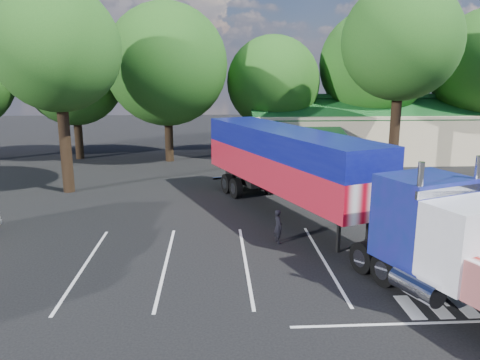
{
  "coord_description": "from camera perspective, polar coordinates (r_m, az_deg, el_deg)",
  "views": [
    {
      "loc": [
        -1.23,
        -23.58,
        7.52
      ],
      "look_at": [
        0.12,
        0.06,
        2.0
      ],
      "focal_mm": 35.0,
      "sensor_mm": 36.0,
      "label": 1
    }
  ],
  "objects": [
    {
      "name": "ground",
      "position": [
        24.78,
        -0.28,
        -4.54
      ],
      "size": [
        120.0,
        120.0,
        0.0
      ],
      "primitive_type": "plane",
      "color": "black",
      "rests_on": "ground"
    },
    {
      "name": "event_hall",
      "position": [
        44.33,
        16.57,
        5.7
      ],
      "size": [
        24.2,
        14.12,
        5.55
      ],
      "color": "#C4B292",
      "rests_on": "ground"
    },
    {
      "name": "tree_row_b",
      "position": [
        43.02,
        -19.59,
        11.87
      ],
      "size": [
        8.4,
        8.4,
        11.35
      ],
      "color": "black",
      "rests_on": "ground"
    },
    {
      "name": "tree_row_c",
      "position": [
        39.96,
        -8.95,
        13.71
      ],
      "size": [
        10.0,
        10.0,
        13.05
      ],
      "color": "black",
      "rests_on": "ground"
    },
    {
      "name": "tree_row_d",
      "position": [
        41.42,
        4.06,
        11.8
      ],
      "size": [
        8.0,
        8.0,
        10.6
      ],
      "color": "black",
      "rests_on": "ground"
    },
    {
      "name": "tree_row_e",
      "position": [
        43.95,
        16.06,
        13.37
      ],
      "size": [
        9.6,
        9.6,
        12.9
      ],
      "color": "black",
      "rests_on": "ground"
    },
    {
      "name": "tree_near_left",
      "position": [
        31.02,
        -21.39,
        14.64
      ],
      "size": [
        7.6,
        7.6,
        12.65
      ],
      "color": "black",
      "rests_on": "ground"
    },
    {
      "name": "tree_near_right",
      "position": [
        34.57,
        19.07,
        15.66
      ],
      "size": [
        8.0,
        8.0,
        13.5
      ],
      "color": "black",
      "rests_on": "ground"
    },
    {
      "name": "semi_truck",
      "position": [
        22.57,
        9.25,
        0.62
      ],
      "size": [
        10.85,
        22.23,
        4.77
      ],
      "rotation": [
        0.0,
        0.0,
        0.37
      ],
      "color": "black",
      "rests_on": "ground"
    },
    {
      "name": "woman",
      "position": [
        21.0,
        4.66,
        -5.65
      ],
      "size": [
        0.51,
        0.64,
        1.55
      ],
      "primitive_type": "imported",
      "rotation": [
        0.0,
        0.0,
        1.84
      ],
      "color": "black",
      "rests_on": "ground"
    },
    {
      "name": "bicycle",
      "position": [
        31.75,
        9.04,
        0.08
      ],
      "size": [
        0.96,
        1.78,
        0.89
      ],
      "primitive_type": "imported",
      "rotation": [
        0.0,
        0.0,
        0.23
      ],
      "color": "black",
      "rests_on": "ground"
    },
    {
      "name": "silver_sedan",
      "position": [
        40.42,
        15.9,
        2.88
      ],
      "size": [
        4.33,
        2.23,
        1.36
      ],
      "primitive_type": "imported",
      "rotation": [
        0.0,
        0.0,
        1.77
      ],
      "color": "#A5A7AC",
      "rests_on": "ground"
    }
  ]
}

